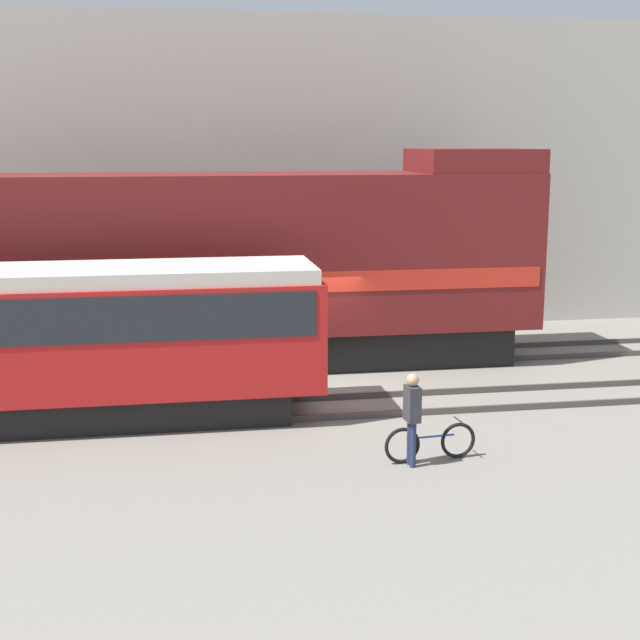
# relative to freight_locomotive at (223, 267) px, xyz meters

# --- Properties ---
(ground_plane) EXTENTS (120.00, 120.00, 0.00)m
(ground_plane) POSITION_rel_freight_locomotive_xyz_m (2.03, -2.47, -2.60)
(ground_plane) COLOR gray
(track_near) EXTENTS (60.00, 1.50, 0.14)m
(track_near) POSITION_rel_freight_locomotive_xyz_m (2.03, -4.22, -2.53)
(track_near) COLOR #47423D
(track_near) RESTS_ON ground
(track_far) EXTENTS (60.00, 1.50, 0.14)m
(track_far) POSITION_rel_freight_locomotive_xyz_m (2.03, 0.00, -2.53)
(track_far) COLOR #47423D
(track_far) RESTS_ON ground
(building_backdrop) EXTENTS (36.05, 6.00, 9.41)m
(building_backdrop) POSITION_rel_freight_locomotive_xyz_m (2.03, 7.19, 2.10)
(building_backdrop) COLOR #B7B2A8
(building_backdrop) RESTS_ON ground
(freight_locomotive) EXTENTS (16.38, 3.04, 5.55)m
(freight_locomotive) POSITION_rel_freight_locomotive_xyz_m (0.00, 0.00, 0.00)
(freight_locomotive) COLOR black
(freight_locomotive) RESTS_ON ground
(streetcar) EXTENTS (11.68, 2.54, 3.25)m
(streetcar) POSITION_rel_freight_locomotive_xyz_m (-4.10, -4.22, -0.74)
(streetcar) COLOR black
(streetcar) RESTS_ON ground
(bicycle) EXTENTS (1.77, 0.44, 0.74)m
(bicycle) POSITION_rel_freight_locomotive_xyz_m (3.26, -7.61, -2.26)
(bicycle) COLOR black
(bicycle) RESTS_ON ground
(person) EXTENTS (0.25, 0.38, 1.71)m
(person) POSITION_rel_freight_locomotive_xyz_m (2.85, -7.80, -1.56)
(person) COLOR #232D4C
(person) RESTS_ON ground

